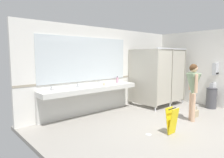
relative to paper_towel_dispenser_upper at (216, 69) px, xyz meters
name	(u,v)px	position (x,y,z in m)	size (l,w,h in m)	color
ground_plane	(179,130)	(-2.80, -0.29, -1.40)	(6.33, 5.80, 0.10)	gray
wall_back	(110,69)	(-2.80, 2.36, 0.01)	(6.33, 0.12, 2.71)	silver
wall_back_tile_band	(111,78)	(-2.80, 2.30, -0.30)	(6.33, 0.01, 0.06)	#9E937F
vanity_counter	(90,94)	(-3.82, 2.11, -0.71)	(3.22, 0.53, 0.99)	silver
mirror_panel	(86,59)	(-3.82, 2.29, 0.35)	(3.12, 0.02, 1.33)	silver
bathroom_stalls	(161,76)	(-1.13, 1.46, -0.27)	(1.76, 1.30, 2.07)	#B2AD9E
paper_towel_dispenser_upper	(216,69)	(0.00, 0.00, 0.00)	(0.33, 0.13, 0.42)	#B7BABF
paper_towel_dispenser_lower	(213,89)	(0.00, 0.05, -0.70)	(0.39, 0.13, 0.44)	#B7BABF
trash_bin	(211,98)	(-0.24, 0.00, -0.99)	(0.34, 0.34, 0.70)	#47474C
person_standing	(193,85)	(-2.01, -0.22, -0.35)	(0.57, 0.57, 1.58)	#DBAD89
handbag	(195,113)	(-1.62, -0.13, -1.23)	(0.24, 0.11, 0.33)	tan
soap_dispenser	(117,80)	(-2.63, 2.18, -0.37)	(0.07, 0.07, 0.22)	#D899B2
paper_cup	(104,84)	(-3.40, 1.96, -0.42)	(0.07, 0.07, 0.09)	beige
wet_floor_sign	(172,121)	(-3.29, -0.40, -1.03)	(0.28, 0.19, 0.61)	yellow
floor_drain_cover	(149,134)	(-3.72, -0.08, -1.34)	(0.14, 0.14, 0.01)	#B7BABF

